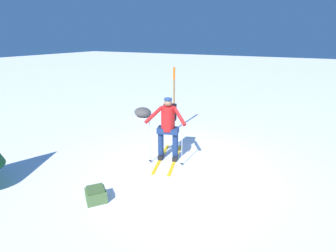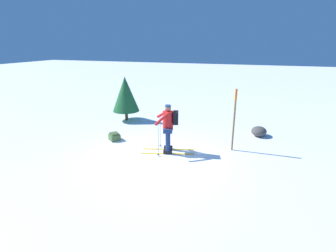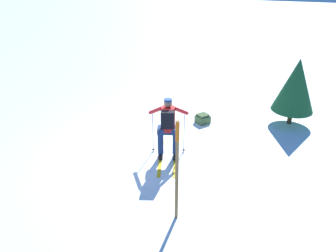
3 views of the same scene
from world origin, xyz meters
TOP-DOWN VIEW (x-y plane):
  - ground_plane at (0.00, 0.00)m, footprint 80.00×80.00m
  - skier at (-0.54, 0.18)m, footprint 1.10×1.88m
  - dropped_backpack at (-0.92, -2.17)m, footprint 0.52×0.53m
  - trail_marker at (-1.41, 2.24)m, footprint 0.07×0.07m
  - rock_boulder at (-3.27, 3.12)m, footprint 0.70×0.60m

SIDE VIEW (x-z plane):
  - ground_plane at x=0.00m, z-range 0.00..0.00m
  - dropped_backpack at x=-0.92m, z-range -0.01..0.29m
  - rock_boulder at x=-3.27m, z-range 0.00..0.39m
  - skier at x=-0.54m, z-range 0.13..1.80m
  - trail_marker at x=-1.41m, z-range 0.17..2.34m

